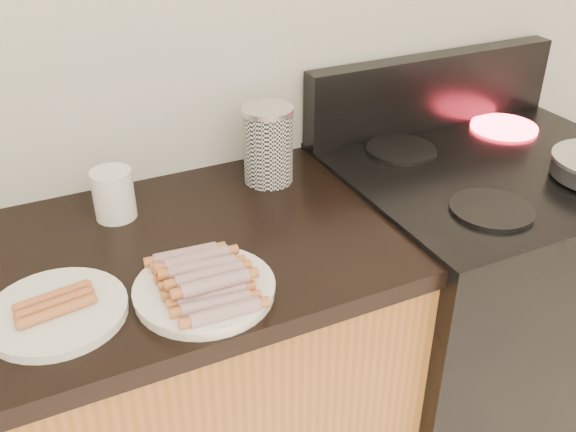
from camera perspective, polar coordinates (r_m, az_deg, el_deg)
name	(u,v)px	position (r m, az deg, el deg)	size (l,w,h in m)	color
wall_back	(132,7)	(1.44, -13.69, 17.59)	(4.00, 0.04, 2.60)	silver
stove	(471,310)	(1.90, 15.98, -8.03)	(0.76, 0.65, 0.91)	black
stove_panel	(432,91)	(1.82, 12.71, 10.81)	(0.76, 0.06, 0.20)	black
burner_near_left	(492,209)	(1.45, 17.65, 0.56)	(0.18, 0.18, 0.01)	black
burner_far_left	(401,150)	(1.68, 10.04, 5.84)	(0.18, 0.18, 0.01)	black
burner_far_right	(504,127)	(1.88, 18.64, 7.51)	(0.18, 0.18, 0.01)	#FF1E2D
main_plate	(205,291)	(1.16, -7.41, -6.65)	(0.25, 0.25, 0.02)	white
side_plate	(57,312)	(1.17, -19.87, -8.02)	(0.24, 0.24, 0.02)	white
hotdog_pile	(204,278)	(1.14, -7.51, -5.52)	(0.12, 0.23, 0.05)	maroon
plain_sausages	(55,304)	(1.16, -20.02, -7.33)	(0.12, 0.08, 0.02)	#C67D4C
canister	(268,145)	(1.49, -1.78, 6.35)	(0.12, 0.12, 0.18)	silver
mug	(114,194)	(1.41, -15.24, 1.87)	(0.09, 0.09, 0.11)	silver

